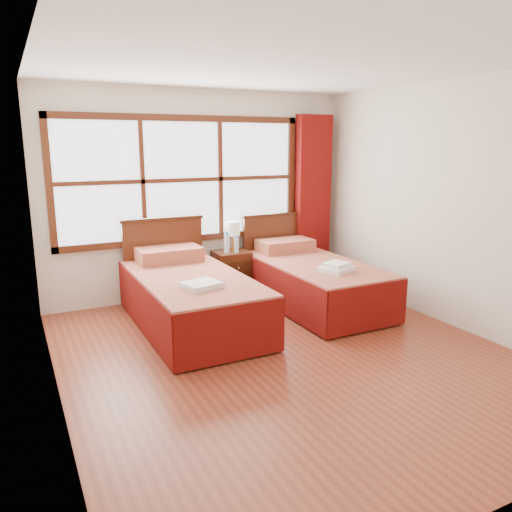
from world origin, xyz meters
name	(u,v)px	position (x,y,z in m)	size (l,w,h in m)	color
floor	(289,355)	(0.00, 0.00, 0.00)	(4.50, 4.50, 0.00)	brown
ceiling	(293,61)	(0.00, 0.00, 2.60)	(4.50, 4.50, 0.00)	white
wall_back	(201,195)	(0.00, 2.25, 1.30)	(4.00, 4.00, 0.00)	silver
wall_left	(46,237)	(-2.00, 0.00, 1.30)	(4.50, 4.50, 0.00)	silver
wall_right	(454,206)	(2.00, 0.00, 1.30)	(4.50, 4.50, 0.00)	silver
window	(183,180)	(-0.25, 2.21, 1.50)	(3.16, 0.06, 1.56)	white
curtain	(313,200)	(1.60, 2.11, 1.17)	(0.50, 0.16, 2.30)	maroon
bed_left	(190,296)	(-0.55, 1.20, 0.32)	(1.09, 2.12, 1.06)	#381A0B
bed_right	(312,280)	(1.02, 1.20, 0.31)	(1.05, 2.07, 1.02)	#381A0B
nightstand	(232,273)	(0.30, 1.99, 0.29)	(0.44, 0.43, 0.58)	#4A2110
towels_left	(202,285)	(-0.60, 0.67, 0.59)	(0.39, 0.36, 0.05)	white
towels_right	(336,268)	(1.00, 0.68, 0.59)	(0.42, 0.40, 0.10)	white
lamp	(233,230)	(0.39, 2.13, 0.84)	(0.19, 0.19, 0.37)	gold
bottle_near	(227,243)	(0.22, 1.93, 0.71)	(0.07, 0.07, 0.28)	silver
bottle_far	(236,245)	(0.33, 1.90, 0.68)	(0.06, 0.06, 0.22)	silver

